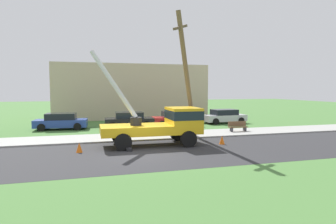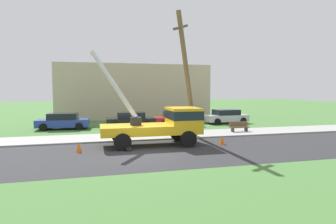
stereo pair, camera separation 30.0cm
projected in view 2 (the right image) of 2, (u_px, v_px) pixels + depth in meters
ground_plane at (122, 126)px, 27.81m from camera, size 120.00×120.00×0.00m
road_asphalt at (144, 153)px, 16.24m from camera, size 80.00×7.52×0.01m
sidewalk_strip at (131, 137)px, 21.49m from camera, size 80.00×3.39×0.10m
utility_truck at (164, 123)px, 18.64m from camera, size 6.76×3.20×5.98m
leaning_utility_pole at (187, 76)px, 20.27m from camera, size 2.57×2.50×8.70m
traffic_cone_ahead at (222, 140)px, 18.78m from camera, size 0.36×0.36×0.56m
traffic_cone_behind at (79, 147)px, 16.49m from camera, size 0.36×0.36×0.56m
parked_sedan_blue at (63, 121)px, 25.77m from camera, size 4.53×2.25×1.42m
parked_sedan_black at (131, 120)px, 26.94m from camera, size 4.49×2.17×1.42m
parked_sedan_red at (177, 119)px, 27.97m from camera, size 4.50×2.19×1.42m
parked_sedan_silver at (226, 116)px, 30.11m from camera, size 4.50×2.18×1.42m
park_bench at (239, 127)px, 23.76m from camera, size 1.60×0.45×0.90m
lowrise_building_backdrop at (133, 91)px, 36.29m from camera, size 18.00×6.00×6.40m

